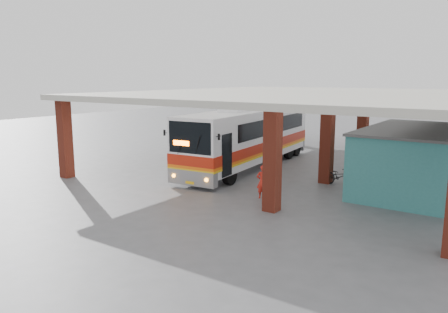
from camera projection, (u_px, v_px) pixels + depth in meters
ground at (248, 186)px, 22.55m from camera, size 90.00×90.00×0.00m
brick_columns at (314, 136)px, 25.41m from camera, size 20.10×21.60×4.35m
canopy_roof at (311, 95)px, 26.72m from camera, size 21.00×23.00×0.30m
shop_building at (422, 160)px, 21.32m from camera, size 5.20×8.20×3.11m
coach_bus at (248, 137)px, 27.04m from camera, size 3.88×13.33×3.83m
motorcycle at (339, 176)px, 22.46m from camera, size 2.08×1.45×1.03m
pedestrian at (263, 182)px, 20.21m from camera, size 0.69×0.65×1.58m
red_chair at (374, 172)px, 24.30m from camera, size 0.42×0.42×0.71m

